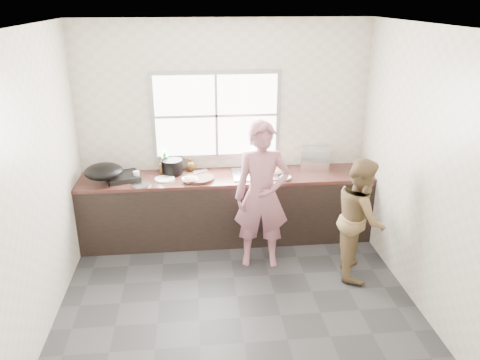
{
  "coord_description": "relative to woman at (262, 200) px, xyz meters",
  "views": [
    {
      "loc": [
        -0.38,
        -4.09,
        2.93
      ],
      "look_at": [
        0.1,
        0.65,
        1.05
      ],
      "focal_mm": 35.0,
      "sensor_mm": 36.0,
      "label": 1
    }
  ],
  "objects": [
    {
      "name": "pot_lid_left",
      "position": [
        -1.37,
        0.43,
        0.07
      ],
      "size": [
        0.3,
        0.3,
        0.01
      ],
      "primitive_type": "cylinder",
      "rotation": [
        0.0,
        0.0,
        0.32
      ],
      "color": "#A9ABB0",
      "rests_on": "countertop"
    },
    {
      "name": "cutting_board",
      "position": [
        -0.69,
        0.54,
        0.08
      ],
      "size": [
        0.39,
        0.39,
        0.04
      ],
      "primitive_type": "cylinder",
      "rotation": [
        0.0,
        0.0,
        0.09
      ],
      "color": "black",
      "rests_on": "countertop"
    },
    {
      "name": "wall_back",
      "position": [
        -0.35,
        0.96,
        0.56
      ],
      "size": [
        3.6,
        0.01,
        2.7
      ],
      "primitive_type": "cube",
      "color": "beige",
      "rests_on": "ground"
    },
    {
      "name": "glass_jar",
      "position": [
        -1.44,
        0.62,
        0.12
      ],
      "size": [
        0.07,
        0.07,
        0.1
      ],
      "primitive_type": "cylinder",
      "rotation": [
        0.0,
        0.0,
        0.0
      ],
      "color": "silver",
      "rests_on": "countertop"
    },
    {
      "name": "cleaver",
      "position": [
        -0.66,
        0.72,
        0.11
      ],
      "size": [
        0.2,
        0.16,
        0.01
      ],
      "primitive_type": "cube",
      "rotation": [
        0.0,
        0.0,
        0.42
      ],
      "color": "silver",
      "rests_on": "cutting_board"
    },
    {
      "name": "bowl_crabs",
      "position": [
        0.28,
        0.66,
        0.1
      ],
      "size": [
        0.27,
        0.27,
        0.07
      ],
      "primitive_type": "imported",
      "rotation": [
        0.0,
        0.0,
        0.37
      ],
      "color": "silver",
      "rests_on": "countertop"
    },
    {
      "name": "countertop",
      "position": [
        -0.35,
        0.64,
        0.05
      ],
      "size": [
        3.6,
        0.64,
        0.04
      ],
      "primitive_type": "cube",
      "color": "#3B1D18",
      "rests_on": "cabinet"
    },
    {
      "name": "window_glazing",
      "position": [
        -0.45,
        0.92,
        0.76
      ],
      "size": [
        1.5,
        0.01,
        1.0
      ],
      "primitive_type": "cube",
      "color": "white",
      "rests_on": "window_frame"
    },
    {
      "name": "burner",
      "position": [
        -1.6,
        0.66,
        0.09
      ],
      "size": [
        0.47,
        0.47,
        0.06
      ],
      "primitive_type": "cube",
      "rotation": [
        0.0,
        0.0,
        0.31
      ],
      "color": "black",
      "rests_on": "countertop"
    },
    {
      "name": "woman",
      "position": [
        0.0,
        0.0,
        0.0
      ],
      "size": [
        0.62,
        0.45,
        1.59
      ],
      "primitive_type": "imported",
      "rotation": [
        0.0,
        0.0,
        -0.13
      ],
      "color": "#A2616F",
      "rests_on": "floor"
    },
    {
      "name": "bottle_brown_tall",
      "position": [
        -1.13,
        0.79,
        0.16
      ],
      "size": [
        0.1,
        0.1,
        0.2
      ],
      "primitive_type": "imported",
      "rotation": [
        0.0,
        0.0,
        0.18
      ],
      "color": "#452711",
      "rests_on": "countertop"
    },
    {
      "name": "faucet",
      "position": [
        0.0,
        0.84,
        0.22
      ],
      "size": [
        0.02,
        0.02,
        0.3
      ],
      "primitive_type": "cylinder",
      "color": "silver",
      "rests_on": "countertop"
    },
    {
      "name": "plate_food",
      "position": [
        -1.1,
        0.58,
        0.08
      ],
      "size": [
        0.31,
        0.31,
        0.02
      ],
      "primitive_type": "cylinder",
      "rotation": [
        0.0,
        0.0,
        -0.34
      ],
      "color": "white",
      "rests_on": "countertop"
    },
    {
      "name": "ceiling",
      "position": [
        -0.35,
        -0.65,
        1.91
      ],
      "size": [
        3.6,
        3.2,
        0.01
      ],
      "primitive_type": "cube",
      "color": "silver",
      "rests_on": "wall_back"
    },
    {
      "name": "pot_lid_right",
      "position": [
        -1.64,
        0.86,
        0.07
      ],
      "size": [
        0.27,
        0.27,
        0.01
      ],
      "primitive_type": "cylinder",
      "rotation": [
        0.0,
        0.0,
        -0.17
      ],
      "color": "silver",
      "rests_on": "countertop"
    },
    {
      "name": "bottle_brown_short",
      "position": [
        -0.78,
        0.87,
        0.14
      ],
      "size": [
        0.15,
        0.15,
        0.15
      ],
      "primitive_type": "imported",
      "rotation": [
        0.0,
        0.0,
        -0.42
      ],
      "color": "#452F11",
      "rests_on": "countertop"
    },
    {
      "name": "wall_right",
      "position": [
        1.46,
        -0.65,
        0.56
      ],
      "size": [
        0.01,
        3.2,
        2.7
      ],
      "primitive_type": "cube",
      "color": "beige",
      "rests_on": "ground"
    },
    {
      "name": "floor",
      "position": [
        -0.35,
        -0.65,
        -0.8
      ],
      "size": [
        3.6,
        3.2,
        0.01
      ],
      "primitive_type": "cube",
      "color": "#2B2B2E",
      "rests_on": "ground"
    },
    {
      "name": "black_pot",
      "position": [
        -1.02,
        0.77,
        0.16
      ],
      "size": [
        0.28,
        0.28,
        0.19
      ],
      "primitive_type": "cylinder",
      "rotation": [
        0.0,
        0.0,
        -0.07
      ],
      "color": "black",
      "rests_on": "countertop"
    },
    {
      "name": "wok",
      "position": [
        -1.8,
        0.55,
        0.21
      ],
      "size": [
        0.51,
        0.51,
        0.17
      ],
      "primitive_type": "ellipsoid",
      "rotation": [
        0.0,
        0.0,
        0.14
      ],
      "color": "black",
      "rests_on": "burner"
    },
    {
      "name": "wall_front",
      "position": [
        -0.35,
        -2.25,
        0.56
      ],
      "size": [
        3.6,
        0.01,
        2.7
      ],
      "primitive_type": "cube",
      "color": "silver",
      "rests_on": "ground"
    },
    {
      "name": "sink",
      "position": [
        0.0,
        0.64,
        0.07
      ],
      "size": [
        0.55,
        0.45,
        0.02
      ],
      "primitive_type": "cube",
      "color": "silver",
      "rests_on": "countertop"
    },
    {
      "name": "window_frame",
      "position": [
        -0.45,
        0.94,
        0.76
      ],
      "size": [
        1.6,
        0.05,
        1.1
      ],
      "primitive_type": "cube",
      "color": "#9EA0A5",
      "rests_on": "wall_back"
    },
    {
      "name": "bottle_green",
      "position": [
        -1.11,
        0.87,
        0.21
      ],
      "size": [
        0.13,
        0.13,
        0.29
      ],
      "primitive_type": "imported",
      "rotation": [
        0.0,
        0.0,
        -0.16
      ],
      "color": "#2A8235",
      "rests_on": "countertop"
    },
    {
      "name": "bowl_held",
      "position": [
        0.35,
        0.43,
        0.09
      ],
      "size": [
        0.23,
        0.23,
        0.05
      ],
      "primitive_type": "imported",
      "rotation": [
        0.0,
        0.0,
        -0.41
      ],
      "color": "white",
      "rests_on": "countertop"
    },
    {
      "name": "dish_rack",
      "position": [
        0.8,
        0.79,
        0.2
      ],
      "size": [
        0.4,
        0.32,
        0.26
      ],
      "primitive_type": "cube",
      "rotation": [
        0.0,
        0.0,
        -0.24
      ],
      "color": "silver",
      "rests_on": "countertop"
    },
    {
      "name": "cabinet",
      "position": [
        -0.35,
        0.64,
        -0.38
      ],
      "size": [
        3.6,
        0.62,
        0.82
      ],
      "primitive_type": "cube",
      "color": "black",
      "rests_on": "floor"
    },
    {
      "name": "wall_left",
      "position": [
        -2.15,
        -0.65,
        0.56
      ],
      "size": [
        0.01,
        3.2,
        2.7
      ],
      "primitive_type": "cube",
      "color": "beige",
      "rests_on": "ground"
    },
    {
      "name": "person_side",
      "position": [
        1.04,
        -0.31,
        -0.12
      ],
      "size": [
        0.64,
        0.75,
        1.36
      ],
      "primitive_type": "imported",
      "rotation": [
        0.0,
        0.0,
        1.36
      ],
      "color": "brown",
      "rests_on": "floor"
    },
    {
      "name": "bowl_mince",
      "position": [
        -0.8,
        0.47,
        0.09
      ],
      "size": [
        0.22,
        0.22,
        0.05
      ],
      "primitive_type": "imported",
      "rotation": [
        0.0,
        0.0,
        0.15
      ],
      "color": "white",
      "rests_on": "countertop"
    }
  ]
}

